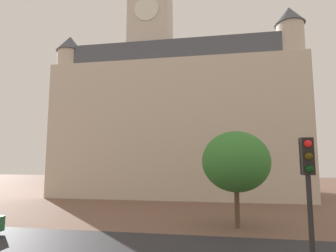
# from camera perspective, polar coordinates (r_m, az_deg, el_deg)

# --- Properties ---
(landmark_building) EXTENTS (28.97, 15.01, 32.09)m
(landmark_building) POSITION_cam_1_polar(r_m,az_deg,el_deg) (36.87, 1.71, 1.30)
(landmark_building) COLOR beige
(landmark_building) RESTS_ON ground_plane
(traffic_light_pole) EXTENTS (0.28, 0.34, 4.79)m
(traffic_light_pole) POSITION_cam_1_polar(r_m,az_deg,el_deg) (7.61, 27.08, -13.11)
(traffic_light_pole) COLOR black
(traffic_light_pole) RESTS_ON ground_plane
(tree_curb_far) EXTENTS (4.33, 4.33, 6.09)m
(tree_curb_far) POSITION_cam_1_polar(r_m,az_deg,el_deg) (18.55, 13.75, -7.12)
(tree_curb_far) COLOR brown
(tree_curb_far) RESTS_ON ground_plane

